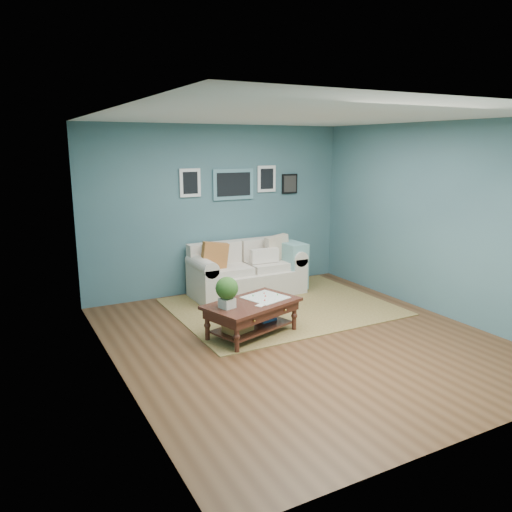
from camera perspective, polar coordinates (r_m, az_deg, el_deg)
room_shell at (r=6.07m, az=5.20°, el=2.86°), size 5.00×5.02×2.70m
area_rug at (r=7.53m, az=2.89°, el=-5.80°), size 3.11×2.49×0.01m
loveseat at (r=8.09m, az=-0.61°, el=-1.68°), size 1.84×0.84×0.95m
coffee_table at (r=6.30m, az=-0.92°, el=-6.04°), size 1.34×1.01×0.83m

